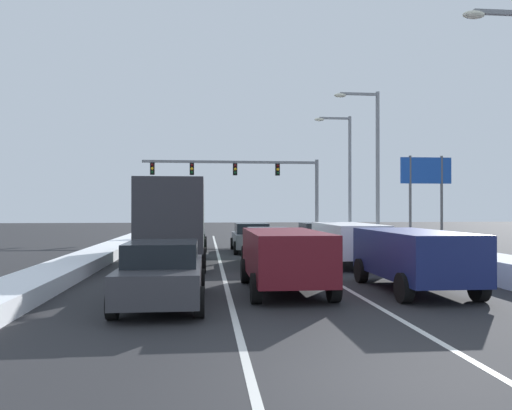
# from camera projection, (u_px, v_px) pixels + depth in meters

# --- Properties ---
(ground_plane) EXTENTS (120.00, 120.00, 0.00)m
(ground_plane) POSITION_uv_depth(u_px,v_px,m) (265.00, 267.00, 19.73)
(ground_plane) COLOR #28282B
(lane_stripe_between_right_lane_and_center_lane) EXTENTS (0.14, 37.25, 0.01)m
(lane_stripe_between_right_lane_and_center_lane) POSITION_uv_depth(u_px,v_px,m) (293.00, 258.00, 23.27)
(lane_stripe_between_right_lane_and_center_lane) COLOR silver
(lane_stripe_between_right_lane_and_center_lane) RESTS_ON ground
(lane_stripe_between_center_lane_and_left_lane) EXTENTS (0.14, 37.25, 0.01)m
(lane_stripe_between_center_lane_and_left_lane) POSITION_uv_depth(u_px,v_px,m) (219.00, 259.00, 22.93)
(lane_stripe_between_center_lane_and_left_lane) COLOR silver
(lane_stripe_between_center_lane_and_left_lane) RESTS_ON ground
(snow_bank_right_shoulder) EXTENTS (1.73, 37.25, 0.74)m
(snow_bank_right_shoulder) POSITION_uv_depth(u_px,v_px,m) (404.00, 249.00, 23.79)
(snow_bank_right_shoulder) COLOR white
(snow_bank_right_shoulder) RESTS_ON ground
(snow_bank_left_shoulder) EXTENTS (1.57, 37.25, 0.46)m
(snow_bank_left_shoulder) POSITION_uv_depth(u_px,v_px,m) (100.00, 255.00, 22.41)
(snow_bank_left_shoulder) COLOR white
(snow_bank_left_shoulder) RESTS_ON ground
(suv_navy_right_lane_nearest) EXTENTS (2.16, 4.90, 1.67)m
(suv_navy_right_lane_nearest) POSITION_uv_depth(u_px,v_px,m) (413.00, 254.00, 13.99)
(suv_navy_right_lane_nearest) COLOR navy
(suv_navy_right_lane_nearest) RESTS_ON ground
(suv_white_right_lane_second) EXTENTS (2.16, 4.90, 1.67)m
(suv_white_right_lane_second) POSITION_uv_depth(u_px,v_px,m) (348.00, 240.00, 20.25)
(suv_white_right_lane_second) COLOR silver
(suv_white_right_lane_second) RESTS_ON ground
(sedan_tan_right_lane_third) EXTENTS (2.00, 4.50, 1.51)m
(sedan_tan_right_lane_third) POSITION_uv_depth(u_px,v_px,m) (317.00, 237.00, 26.95)
(sedan_tan_right_lane_third) COLOR #937F60
(sedan_tan_right_lane_third) RESTS_ON ground
(suv_maroon_center_lane_nearest) EXTENTS (2.16, 4.90, 1.67)m
(suv_maroon_center_lane_nearest) POSITION_uv_depth(u_px,v_px,m) (284.00, 255.00, 13.92)
(suv_maroon_center_lane_nearest) COLOR maroon
(suv_maroon_center_lane_nearest) RESTS_ON ground
(sedan_silver_center_lane_second) EXTENTS (2.00, 4.50, 1.51)m
(sedan_silver_center_lane_second) POSITION_uv_depth(u_px,v_px,m) (269.00, 246.00, 20.30)
(sedan_silver_center_lane_second) COLOR #B7BABF
(sedan_silver_center_lane_second) RESTS_ON ground
(sedan_gray_center_lane_third) EXTENTS (2.00, 4.50, 1.51)m
(sedan_gray_center_lane_third) POSITION_uv_depth(u_px,v_px,m) (251.00, 237.00, 26.47)
(sedan_gray_center_lane_third) COLOR slate
(sedan_gray_center_lane_third) RESTS_ON ground
(sedan_charcoal_left_lane_nearest) EXTENTS (2.00, 4.50, 1.51)m
(sedan_charcoal_left_lane_nearest) POSITION_uv_depth(u_px,v_px,m) (163.00, 273.00, 12.00)
(sedan_charcoal_left_lane_nearest) COLOR #38383D
(sedan_charcoal_left_lane_nearest) RESTS_ON ground
(box_truck_left_lane_second) EXTENTS (2.53, 7.20, 3.36)m
(box_truck_left_lane_second) POSITION_uv_depth(u_px,v_px,m) (174.00, 218.00, 20.02)
(box_truck_left_lane_second) COLOR #1E5633
(box_truck_left_lane_second) RESTS_ON ground
(sedan_black_left_lane_third) EXTENTS (2.00, 4.50, 1.51)m
(sedan_black_left_lane_third) POSITION_uv_depth(u_px,v_px,m) (188.00, 236.00, 27.47)
(sedan_black_left_lane_third) COLOR black
(sedan_black_left_lane_third) RESTS_ON ground
(traffic_light_gantry) EXTENTS (14.00, 0.47, 6.20)m
(traffic_light_gantry) POSITION_uv_depth(u_px,v_px,m) (252.00, 176.00, 40.09)
(traffic_light_gantry) COLOR slate
(traffic_light_gantry) RESTS_ON ground
(street_lamp_right_mid) EXTENTS (2.66, 0.36, 8.98)m
(street_lamp_right_mid) POSITION_uv_depth(u_px,v_px,m) (372.00, 155.00, 28.89)
(street_lamp_right_mid) COLOR gray
(street_lamp_right_mid) RESTS_ON ground
(street_lamp_right_far) EXTENTS (2.66, 0.36, 8.80)m
(street_lamp_right_far) POSITION_uv_depth(u_px,v_px,m) (345.00, 167.00, 35.66)
(street_lamp_right_far) COLOR gray
(street_lamp_right_far) RESTS_ON ground
(roadside_sign_right) EXTENTS (3.20, 0.16, 5.50)m
(roadside_sign_right) POSITION_uv_depth(u_px,v_px,m) (426.00, 180.00, 30.83)
(roadside_sign_right) COLOR #59595B
(roadside_sign_right) RESTS_ON ground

